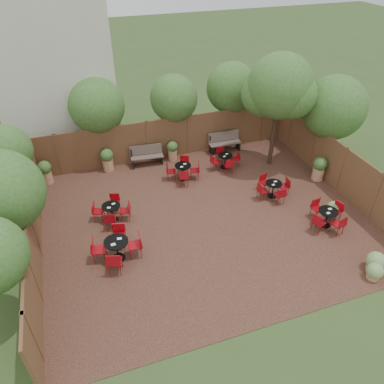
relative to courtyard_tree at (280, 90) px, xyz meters
name	(u,v)px	position (x,y,z in m)	size (l,w,h in m)	color
ground	(205,218)	(-4.29, -2.79, -3.60)	(80.00, 80.00, 0.00)	#354F23
courtyard_paving	(205,218)	(-4.29, -2.79, -3.59)	(12.00, 10.00, 0.02)	#361D16
fence_back	(168,138)	(-4.29, 2.21, -2.60)	(12.00, 0.08, 2.00)	#53331E
fence_left	(34,233)	(-10.29, -2.79, -2.60)	(0.08, 10.00, 2.00)	#53331E
fence_right	(342,169)	(1.71, -2.79, -2.60)	(0.08, 10.00, 2.00)	#53331E
neighbour_building	(53,65)	(-8.79, 5.21, 0.40)	(5.00, 4.00, 8.00)	beige
overhang_foliage	(167,124)	(-4.89, 0.15, -0.87)	(15.76, 10.54, 2.75)	#315D1E
courtyard_tree	(280,90)	(0.00, 0.00, 0.00)	(2.87, 2.78, 5.11)	black
park_bench_left	(147,155)	(-5.47, 1.83, -3.10)	(1.54, 0.62, 0.93)	brown
park_bench_right	(224,142)	(-1.55, 1.84, -3.08)	(1.59, 0.55, 0.98)	brown
bistro_tables	(201,201)	(-4.24, -2.21, -3.17)	(9.18, 6.41, 0.91)	black
planters	(164,163)	(-4.94, 0.78, -3.01)	(11.89, 4.36, 1.09)	tan
low_shrubs	(361,246)	(0.07, -6.25, -3.28)	(1.27, 3.64, 0.68)	tan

